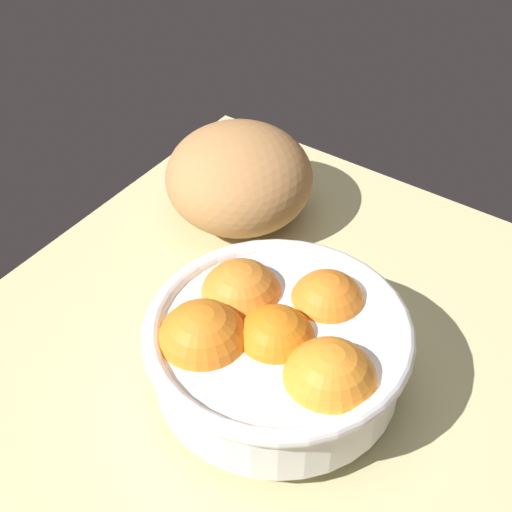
# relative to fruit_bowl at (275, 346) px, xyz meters

# --- Properties ---
(ground_plane) EXTENTS (0.71, 0.67, 0.03)m
(ground_plane) POSITION_rel_fruit_bowl_xyz_m (0.04, 0.02, -0.07)
(ground_plane) COLOR #CAC189
(fruit_bowl) EXTENTS (0.23, 0.23, 0.11)m
(fruit_bowl) POSITION_rel_fruit_bowl_xyz_m (0.00, 0.00, 0.00)
(fruit_bowl) COLOR white
(fruit_bowl) RESTS_ON ground
(bread_loaf) EXTENTS (0.23, 0.23, 0.11)m
(bread_loaf) POSITION_rel_fruit_bowl_xyz_m (-0.17, 0.18, -0.00)
(bread_loaf) COLOR #B87F4A
(bread_loaf) RESTS_ON ground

